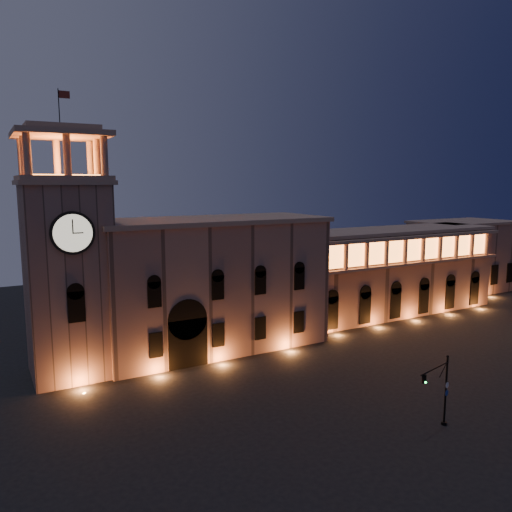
{
  "coord_description": "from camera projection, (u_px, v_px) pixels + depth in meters",
  "views": [
    {
      "loc": [
        -29.0,
        -38.64,
        22.21
      ],
      "look_at": [
        1.39,
        16.0,
        13.04
      ],
      "focal_mm": 35.0,
      "sensor_mm": 36.0,
      "label": 1
    }
  ],
  "objects": [
    {
      "name": "secondary_building",
      "position": [
        461.0,
        257.0,
        103.41
      ],
      "size": [
        20.0,
        12.0,
        14.0
      ],
      "primitive_type": "cube",
      "color": "#7F5B51",
      "rests_on": "ground"
    },
    {
      "name": "colonnade_wing",
      "position": [
        389.0,
        270.0,
        85.6
      ],
      "size": [
        40.6,
        11.5,
        14.5
      ],
      "color": "#7F5B51",
      "rests_on": "ground"
    },
    {
      "name": "clock_tower",
      "position": [
        68.0,
        269.0,
        57.05
      ],
      "size": [
        9.8,
        9.8,
        32.4
      ],
      "color": "#846156",
      "rests_on": "ground"
    },
    {
      "name": "traffic_light",
      "position": [
        442.0,
        391.0,
        45.18
      ],
      "size": [
        4.79,
        1.4,
        6.73
      ],
      "rotation": [
        0.0,
        0.0,
        0.23
      ],
      "color": "black",
      "rests_on": "ground"
    },
    {
      "name": "government_building",
      "position": [
        212.0,
        283.0,
        67.28
      ],
      "size": [
        30.8,
        12.8,
        17.6
      ],
      "color": "#846156",
      "rests_on": "ground"
    },
    {
      "name": "ground",
      "position": [
        321.0,
        404.0,
        50.59
      ],
      "size": [
        160.0,
        160.0,
        0.0
      ],
      "primitive_type": "plane",
      "color": "black",
      "rests_on": "ground"
    }
  ]
}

